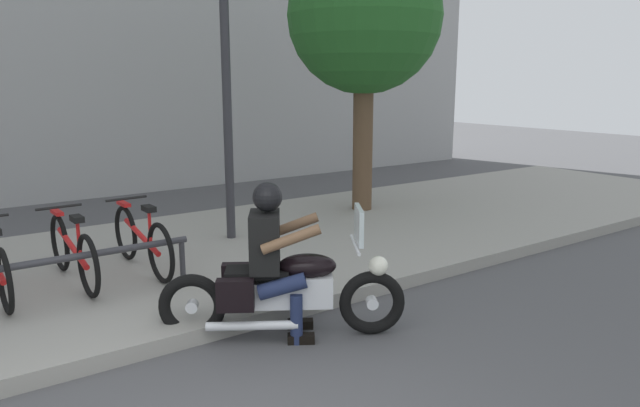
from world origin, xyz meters
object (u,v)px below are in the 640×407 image
object	(u,v)px
rider	(274,250)
bicycle_3	(73,251)
tree_near_rack	(365,18)
street_lamp	(226,71)
bicycle_4	(142,240)
motorcycle	(284,289)
bike_rack	(1,273)

from	to	relation	value
rider	bicycle_3	world-z (taller)	rider
tree_near_rack	street_lamp	bearing A→B (deg)	-171.39
bicycle_4	tree_near_rack	distance (m)	5.07
motorcycle	rider	xyz separation A→B (m)	(-0.07, 0.05, 0.36)
motorcycle	bike_rack	xyz separation A→B (m)	(-2.05, 1.57, 0.12)
street_lamp	bicycle_4	bearing A→B (deg)	-153.67
rider	tree_near_rack	distance (m)	5.41
bicycle_3	bicycle_4	size ratio (longest dim) A/B	1.00
bike_rack	street_lamp	world-z (taller)	street_lamp
bike_rack	street_lamp	xyz separation A→B (m)	(2.95, 1.28, 1.83)
motorcycle	bicycle_3	xyz separation A→B (m)	(-1.31, 2.13, 0.06)
tree_near_rack	bicycle_4	bearing A→B (deg)	-164.66
motorcycle	bicycle_3	bearing A→B (deg)	121.66
bike_rack	tree_near_rack	world-z (taller)	tree_near_rack
street_lamp	tree_near_rack	bearing A→B (deg)	8.61
motorcycle	bicycle_4	bearing A→B (deg)	105.08
bicycle_3	street_lamp	world-z (taller)	street_lamp
rider	street_lamp	bearing A→B (deg)	71.08
bicycle_3	bicycle_4	xyz separation A→B (m)	(0.74, -0.00, 0.00)
motorcycle	tree_near_rack	size ratio (longest dim) A/B	0.43
bicycle_3	bicycle_4	world-z (taller)	bicycle_4
bicycle_4	rider	bearing A→B (deg)	-76.29
motorcycle	bicycle_4	distance (m)	2.20
motorcycle	rider	bearing A→B (deg)	145.19
bicycle_4	bike_rack	size ratio (longest dim) A/B	0.48
bicycle_4	street_lamp	world-z (taller)	street_lamp
street_lamp	rider	bearing A→B (deg)	-108.92
bike_rack	tree_near_rack	distance (m)	6.42
rider	bicycle_4	distance (m)	2.16
rider	bicycle_3	bearing A→B (deg)	120.91
bike_rack	motorcycle	bearing A→B (deg)	-37.51
rider	street_lamp	distance (m)	3.37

